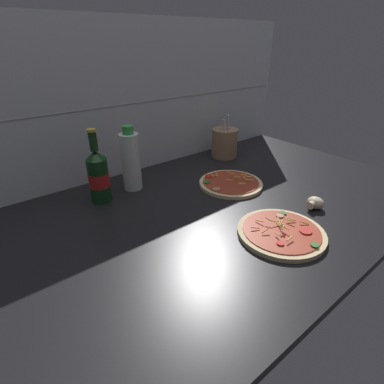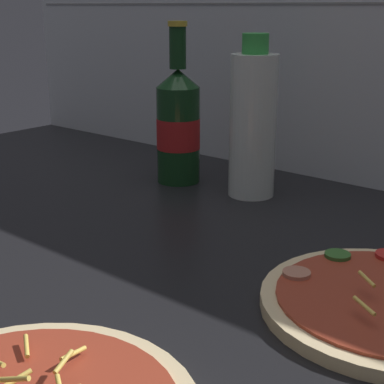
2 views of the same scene
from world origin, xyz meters
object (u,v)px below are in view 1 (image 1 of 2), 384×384
object	(u,v)px
pizza_far	(231,183)
beer_bottle	(98,175)
oil_bottle	(131,161)
mushroom_left	(315,203)
utensil_crock	(225,143)
pizza_near	(281,232)

from	to	relation	value
pizza_far	beer_bottle	bearing A→B (deg)	155.51
oil_bottle	beer_bottle	bearing A→B (deg)	-173.30
mushroom_left	utensil_crock	size ratio (longest dim) A/B	0.29
pizza_far	oil_bottle	size ratio (longest dim) A/B	1.02
pizza_near	utensil_crock	size ratio (longest dim) A/B	1.24
beer_bottle	utensil_crock	world-z (taller)	beer_bottle
pizza_far	utensil_crock	distance (cm)	32.15
pizza_near	utensil_crock	xyz separation A→B (cm)	(32.28, 56.27, 5.88)
pizza_far	beer_bottle	world-z (taller)	beer_bottle
pizza_near	mushroom_left	size ratio (longest dim) A/B	4.27
pizza_near	mushroom_left	distance (cm)	21.34
beer_bottle	utensil_crock	distance (cm)	63.54
pizza_far	beer_bottle	distance (cm)	48.12
pizza_near	mushroom_left	xyz separation A→B (cm)	(21.18, 2.39, 1.11)
pizza_far	utensil_crock	xyz separation A→B (cm)	(20.22, 24.27, 5.93)
pizza_far	mushroom_left	xyz separation A→B (cm)	(9.12, -29.61, 1.16)
oil_bottle	pizza_near	bearing A→B (deg)	-71.34
beer_bottle	utensil_crock	bearing A→B (deg)	4.19
oil_bottle	mushroom_left	size ratio (longest dim) A/B	4.06
pizza_far	beer_bottle	xyz separation A→B (cm)	(-43.09, 19.63, 8.52)
pizza_near	beer_bottle	xyz separation A→B (cm)	(-31.03, 51.63, 8.47)
pizza_near	utensil_crock	distance (cm)	65.14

